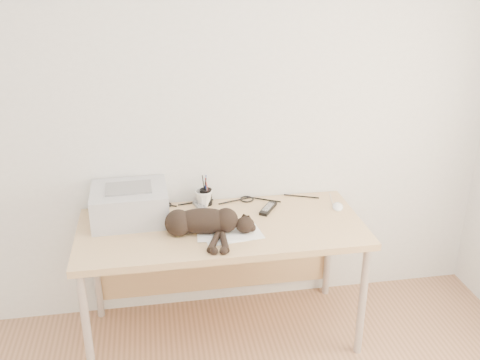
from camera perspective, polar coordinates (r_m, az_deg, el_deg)
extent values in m
plane|color=white|center=(3.14, -3.02, 7.29)|extent=(3.50, 0.00, 3.50)
cube|color=tan|center=(3.02, -1.97, -5.22)|extent=(1.60, 0.70, 0.04)
cylinder|color=silver|center=(2.97, -16.01, -15.18)|extent=(0.04, 0.04, 0.70)
cylinder|color=silver|center=(3.14, 12.92, -12.51)|extent=(0.04, 0.04, 0.70)
cylinder|color=silver|center=(3.47, -15.12, -9.12)|extent=(0.04, 0.04, 0.70)
cylinder|color=silver|center=(3.61, 9.40, -7.18)|extent=(0.04, 0.04, 0.70)
cube|color=tan|center=(3.46, -2.65, -7.36)|extent=(1.48, 0.02, 0.60)
cube|color=#B8B8BE|center=(3.10, -11.67, -2.53)|extent=(0.43, 0.37, 0.19)
cube|color=black|center=(3.10, -11.68, -2.37)|extent=(0.36, 0.03, 0.11)
cube|color=gray|center=(3.06, -11.81, -0.83)|extent=(0.26, 0.19, 0.01)
cube|color=white|center=(2.93, -0.89, -5.66)|extent=(0.34, 0.26, 0.00)
cube|color=white|center=(2.94, -1.53, -5.47)|extent=(0.33, 0.24, 0.00)
ellipsoid|color=black|center=(2.91, -3.86, -4.39)|extent=(0.36, 0.19, 0.14)
sphere|color=black|center=(2.91, -6.59, -4.57)|extent=(0.15, 0.15, 0.15)
ellipsoid|color=black|center=(2.90, 0.54, -4.81)|extent=(0.12, 0.11, 0.09)
cone|color=black|center=(2.93, 0.43, -3.79)|extent=(0.04, 0.05, 0.05)
cone|color=black|center=(2.93, 0.91, -3.93)|extent=(0.04, 0.05, 0.05)
cylinder|color=black|center=(2.82, -2.74, -6.53)|extent=(0.07, 0.20, 0.04)
cylinder|color=black|center=(2.82, -1.73, -6.53)|extent=(0.07, 0.20, 0.04)
cylinder|color=black|center=(3.00, -9.10, -5.01)|extent=(0.22, 0.06, 0.03)
imported|color=white|center=(3.23, -3.88, -1.92)|extent=(0.14, 0.14, 0.10)
cylinder|color=black|center=(3.24, -3.65, -1.82)|extent=(0.07, 0.07, 0.10)
cylinder|color=#990C0C|center=(3.21, -3.87, -0.72)|extent=(0.01, 0.01, 0.14)
cylinder|color=navy|center=(3.22, -3.50, -0.63)|extent=(0.01, 0.01, 0.14)
cylinder|color=black|center=(3.20, -3.66, -0.79)|extent=(0.01, 0.01, 0.14)
cube|color=gray|center=(3.20, -4.16, -2.93)|extent=(0.09, 0.18, 0.02)
cube|color=black|center=(3.19, 3.01, -3.06)|extent=(0.14, 0.17, 0.02)
ellipsoid|color=white|center=(3.26, 10.39, -2.63)|extent=(0.09, 0.12, 0.04)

